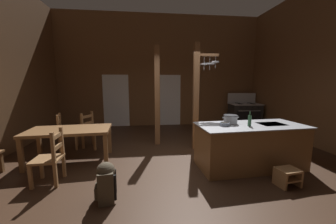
% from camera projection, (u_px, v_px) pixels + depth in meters
% --- Properties ---
extents(ground_plane, '(8.70, 8.82, 0.10)m').
position_uv_depth(ground_plane, '(176.00, 168.00, 4.08)').
color(ground_plane, '#382316').
extents(wall_back, '(8.70, 0.14, 4.38)m').
position_uv_depth(wall_back, '(160.00, 71.00, 7.75)').
color(wall_back, brown).
rests_on(wall_back, ground_plane).
extents(glazed_door_back_left, '(1.00, 0.01, 2.05)m').
position_uv_depth(glazed_door_back_left, '(116.00, 101.00, 7.65)').
color(glazed_door_back_left, white).
rests_on(glazed_door_back_left, ground_plane).
extents(glazed_panel_back_right, '(0.84, 0.01, 2.05)m').
position_uv_depth(glazed_panel_back_right, '(170.00, 100.00, 7.89)').
color(glazed_panel_back_right, white).
rests_on(glazed_panel_back_right, ground_plane).
extents(kitchen_island, '(2.22, 1.10, 0.89)m').
position_uv_depth(kitchen_island, '(249.00, 146.00, 3.98)').
color(kitchen_island, brown).
rests_on(kitchen_island, ground_plane).
extents(stove_range, '(1.20, 0.90, 1.32)m').
position_uv_depth(stove_range, '(244.00, 115.00, 7.62)').
color(stove_range, black).
rests_on(stove_range, ground_plane).
extents(support_post_with_pot_rack, '(0.65, 0.25, 2.73)m').
position_uv_depth(support_post_with_pot_rack, '(198.00, 93.00, 4.96)').
color(support_post_with_pot_rack, brown).
rests_on(support_post_with_pot_rack, ground_plane).
extents(support_post_center, '(0.14, 0.14, 2.73)m').
position_uv_depth(support_post_center, '(157.00, 96.00, 5.34)').
color(support_post_center, brown).
rests_on(support_post_center, ground_plane).
extents(step_stool, '(0.40, 0.33, 0.30)m').
position_uv_depth(step_stool, '(288.00, 176.00, 3.26)').
color(step_stool, '#9E7044').
rests_on(step_stool, ground_plane).
extents(dining_table, '(1.77, 1.03, 0.74)m').
position_uv_depth(dining_table, '(70.00, 133.00, 4.21)').
color(dining_table, brown).
rests_on(dining_table, ground_plane).
extents(ladderback_chair_near_window, '(0.59, 0.59, 0.95)m').
position_uv_depth(ladderback_chair_near_window, '(92.00, 131.00, 5.20)').
color(ladderback_chair_near_window, '#9E7044').
rests_on(ladderback_chair_near_window, ground_plane).
extents(ladderback_chair_by_post, '(0.54, 0.54, 0.95)m').
position_uv_depth(ladderback_chair_by_post, '(66.00, 132.00, 5.05)').
color(ladderback_chair_by_post, '#9E7044').
rests_on(ladderback_chair_by_post, ground_plane).
extents(ladderback_chair_at_table_end, '(0.46, 0.46, 0.95)m').
position_uv_depth(ladderback_chair_at_table_end, '(50.00, 158.00, 3.33)').
color(ladderback_chair_at_table_end, '#9E7044').
rests_on(ladderback_chair_at_table_end, ground_plane).
extents(backpack, '(0.33, 0.35, 0.60)m').
position_uv_depth(backpack, '(106.00, 181.00, 2.83)').
color(backpack, '#4C4233').
rests_on(backpack, ground_plane).
extents(stockpot_on_counter, '(0.35, 0.29, 0.18)m').
position_uv_depth(stockpot_on_counter, '(231.00, 119.00, 3.99)').
color(stockpot_on_counter, '#A8AAB2').
rests_on(stockpot_on_counter, kitchen_island).
extents(mixing_bowl_on_counter, '(0.19, 0.19, 0.07)m').
position_uv_depth(mixing_bowl_on_counter, '(225.00, 124.00, 3.81)').
color(mixing_bowl_on_counter, slate).
rests_on(mixing_bowl_on_counter, kitchen_island).
extents(bottle_tall_on_counter, '(0.07, 0.07, 0.29)m').
position_uv_depth(bottle_tall_on_counter, '(250.00, 120.00, 3.78)').
color(bottle_tall_on_counter, '#2D5638').
rests_on(bottle_tall_on_counter, kitchen_island).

